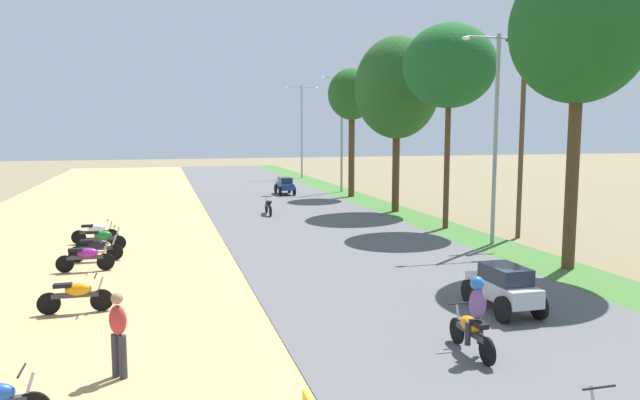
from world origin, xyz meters
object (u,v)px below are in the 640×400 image
motorbike_ahead_third (474,318)px  parked_motorbike_second (76,294)px  parked_motorbike_fifth (102,238)px  car_sedan_blue (285,185)px  streetlamp_mid (342,126)px  median_tree_fifth (352,96)px  parked_motorbike_fourth (97,247)px  pedestrian_on_shoulder (118,330)px  streetlamp_near (496,126)px  utility_pole_near (522,131)px  parked_motorbike_third (86,256)px  car_sedan_silver (503,286)px  streetlamp_far (302,125)px  parked_motorbike_sixth (96,231)px  median_tree_fourth (397,88)px  motorbike_ahead_fourth (268,206)px  median_tree_third (449,66)px  median_tree_second (579,30)px

motorbike_ahead_third → parked_motorbike_second: bearing=147.6°
parked_motorbike_fifth → car_sedan_blue: (10.58, 17.15, 0.19)m
parked_motorbike_second → motorbike_ahead_third: (8.14, -5.17, 0.30)m
parked_motorbike_second → streetlamp_mid: streetlamp_mid is taller
parked_motorbike_second → median_tree_fifth: size_ratio=0.21×
parked_motorbike_fourth → pedestrian_on_shoulder: 10.63m
parked_motorbike_fifth → streetlamp_near: streetlamp_near is taller
parked_motorbike_second → utility_pole_near: utility_pole_near is taller
parked_motorbike_third → car_sedan_silver: 12.90m
pedestrian_on_shoulder → car_sedan_silver: (9.06, 1.69, -0.22)m
parked_motorbike_fifth → streetlamp_far: 34.26m
parked_motorbike_sixth → median_tree_fourth: bearing=20.4°
pedestrian_on_shoulder → streetlamp_mid: (13.59, 30.34, 3.87)m
streetlamp_mid → streetlamp_far: bearing=90.0°
parked_motorbike_second → motorbike_ahead_fourth: size_ratio=1.00×
parked_motorbike_fifth → median_tree_fourth: (14.79, 7.28, 6.26)m
parked_motorbike_third → utility_pole_near: size_ratio=0.21×
streetlamp_near → car_sedan_blue: bearing=102.5°
car_sedan_silver → motorbike_ahead_fourth: (-2.69, 18.33, -0.17)m
parked_motorbike_fifth → motorbike_ahead_third: 15.47m
median_tree_third → utility_pole_near: (1.99, -2.80, -2.87)m
streetlamp_mid → car_sedan_silver: streetlamp_mid is taller
parked_motorbike_fifth → median_tree_second: median_tree_second is taller
parked_motorbike_fifth → car_sedan_blue: car_sedan_blue is taller
car_sedan_silver → motorbike_ahead_fourth: car_sedan_silver is taller
parked_motorbike_sixth → car_sedan_blue: car_sedan_blue is taller
car_sedan_silver → motorbike_ahead_fourth: size_ratio=1.26×
parked_motorbike_third → car_sedan_blue: size_ratio=0.80×
parked_motorbike_sixth → car_sedan_silver: bearing=-48.8°
median_tree_fifth → car_sedan_silver: size_ratio=3.78×
parked_motorbike_second → streetlamp_far: 41.46m
parked_motorbike_second → utility_pole_near: (16.82, 6.55, 4.00)m
parked_motorbike_fourth → median_tree_second: median_tree_second is taller
streetlamp_far → utility_pole_near: size_ratio=0.97×
median_tree_second → streetlamp_far: median_tree_second is taller
parked_motorbike_third → motorbike_ahead_fourth: bearing=54.3°
parked_motorbike_second → motorbike_ahead_third: 9.65m
streetlamp_near → parked_motorbike_third: bearing=-177.2°
median_tree_fourth → streetlamp_mid: median_tree_fourth is taller
parked_motorbike_sixth → streetlamp_mid: streetlamp_mid is taller
pedestrian_on_shoulder → median_tree_fourth: bearing=55.6°
parked_motorbike_fifth → utility_pole_near: (16.89, -1.39, 4.00)m
median_tree_third → motorbike_ahead_third: 17.28m
streetlamp_near → streetlamp_far: 33.10m
car_sedan_blue → motorbike_ahead_fourth: bearing=-106.8°
median_tree_fourth → streetlamp_far: median_tree_fourth is taller
median_tree_third → parked_motorbike_sixth: bearing=179.1°
pedestrian_on_shoulder → median_tree_fourth: (13.45, 19.64, 5.85)m
median_tree_fifth → median_tree_third: bearing=-89.1°
parked_motorbike_sixth → median_tree_fifth: size_ratio=0.21×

